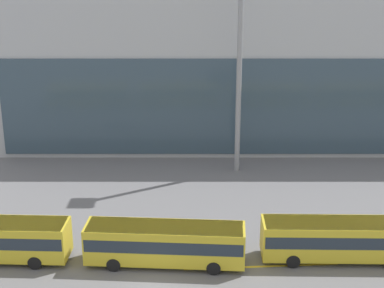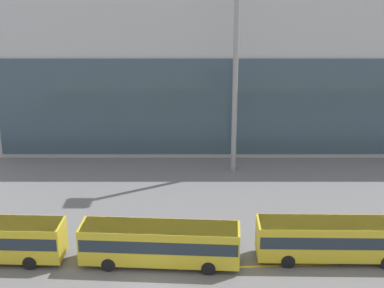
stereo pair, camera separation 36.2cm
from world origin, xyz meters
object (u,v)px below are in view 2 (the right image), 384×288
at_px(airliner_at_gate_far, 257,65).
at_px(shuttle_bus_2, 337,238).
at_px(floodlight_mast, 238,31).
at_px(shuttle_bus_1, 162,242).

distance_m(airliner_at_gate_far, shuttle_bus_2, 46.39).
xyz_separation_m(shuttle_bus_2, floodlight_mast, (-6.20, 18.22, 12.39)).
bearing_deg(airliner_at_gate_far, shuttle_bus_1, 167.37).
height_order(shuttle_bus_2, floodlight_mast, floodlight_mast).
distance_m(shuttle_bus_2, floodlight_mast, 22.89).
bearing_deg(floodlight_mast, airliner_at_gate_far, 80.13).
bearing_deg(airliner_at_gate_far, shuttle_bus_2, -177.30).
relative_size(airliner_at_gate_far, shuttle_bus_1, 3.50).
bearing_deg(shuttle_bus_1, floodlight_mast, 74.71).
height_order(airliner_at_gate_far, shuttle_bus_2, airliner_at_gate_far).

